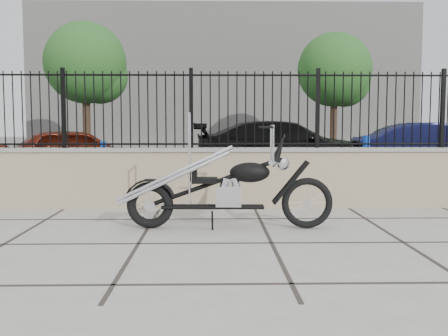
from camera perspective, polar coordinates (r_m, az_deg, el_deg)
name	(u,v)px	position (r m, az deg, el deg)	size (l,w,h in m)	color
ground_plane	(272,243)	(5.99, 5.20, -8.15)	(90.00, 90.00, 0.00)	#99968E
parking_lot	(232,161)	(18.36, 0.83, 0.72)	(30.00, 30.00, 0.00)	black
retaining_wall	(254,178)	(8.37, 3.31, -1.06)	(14.00, 0.36, 0.96)	gray
iron_fence	(255,110)	(8.33, 3.35, 6.35)	(14.00, 0.08, 1.20)	black
background_building	(223,79)	(32.41, -0.07, 9.64)	(22.00, 6.00, 8.00)	beige
chopper_motorcycle	(225,170)	(6.66, 0.06, -0.22)	(2.52, 0.44, 1.51)	black
car_red	(77,153)	(13.19, -15.74, 1.58)	(1.47, 3.65, 1.24)	#4E160B
car_black	(286,147)	(13.95, 6.72, 2.24)	(1.97, 4.84, 1.40)	black
car_blue	(437,150)	(14.25, 22.22, 1.87)	(1.44, 4.13, 1.36)	black
bollard_a	(104,166)	(10.81, -12.97, 0.25)	(0.12, 0.12, 0.99)	blue
bollard_b	(366,164)	(10.51, 15.20, 0.40)	(0.13, 0.13, 1.11)	#0B1EA7
tree_left	(85,59)	(22.59, -14.87, 11.40)	(3.35, 3.35, 5.65)	#382619
tree_right	(335,66)	(23.53, 11.94, 10.77)	(3.20, 3.20, 5.40)	#382619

